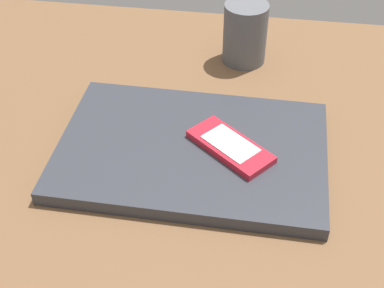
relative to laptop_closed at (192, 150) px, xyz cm
name	(u,v)px	position (x,y,z in cm)	size (l,w,h in cm)	color
desk_surface	(169,167)	(2.82, 1.02, -2.41)	(120.00, 80.00, 3.00)	brown
laptop_closed	(192,150)	(0.00, 0.00, 0.00)	(33.84, 23.12, 1.82)	#33353D
cell_phone_on_laptop	(230,146)	(-4.87, 0.08, 1.40)	(11.79, 10.92, 1.04)	red
pen_cup	(245,33)	(-4.67, -24.07, 3.87)	(6.78, 6.78, 9.56)	#595B60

